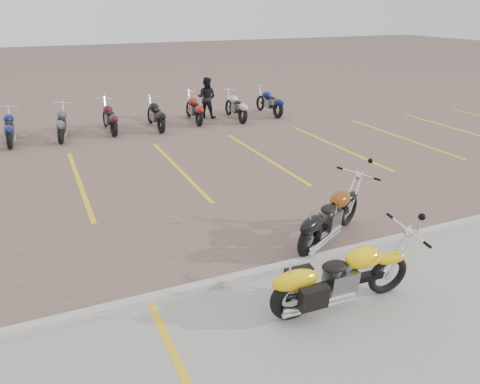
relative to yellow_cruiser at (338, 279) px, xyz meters
name	(u,v)px	position (x,y,z in m)	size (l,w,h in m)	color
ground	(234,225)	(-0.30, 3.26, -0.49)	(100.00, 100.00, 0.00)	#745A53
concrete_apron	(371,364)	(-0.30, -1.24, -0.49)	(60.00, 5.00, 0.01)	#9E9B93
curb	(279,268)	(-0.30, 1.26, -0.43)	(60.00, 0.18, 0.12)	#ADAAA3
parking_stripes	(178,168)	(-0.30, 7.26, -0.49)	(38.00, 5.50, 0.01)	gold
yellow_cruiser	(338,279)	(0.00, 0.00, 0.00)	(2.41, 0.37, 0.99)	black
flame_cruiser	(328,219)	(1.07, 1.85, -0.02)	(2.10, 1.25, 0.96)	black
person_b	(207,98)	(2.68, 12.95, 0.32)	(0.79, 0.62, 1.63)	black
bg_bike_row	(85,119)	(-2.20, 12.21, 0.06)	(15.60, 2.03, 1.10)	black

